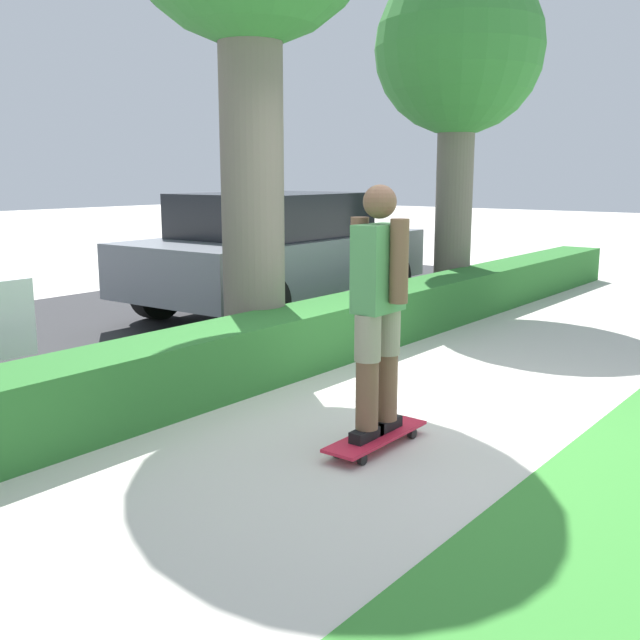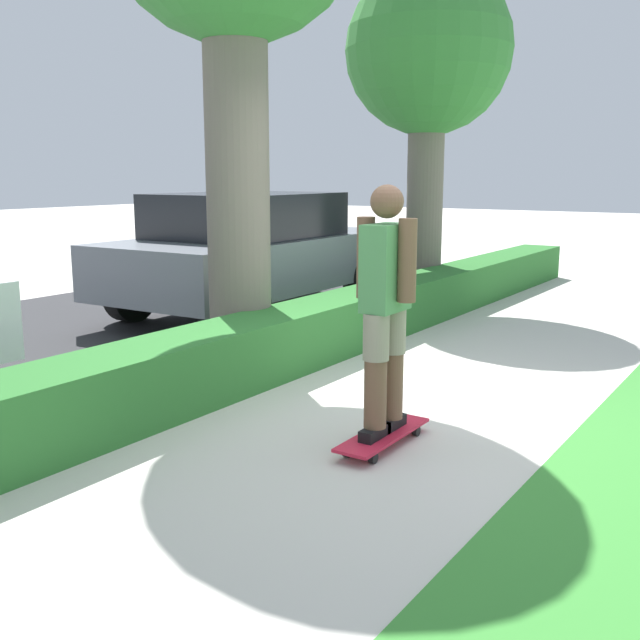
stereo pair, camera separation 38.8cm
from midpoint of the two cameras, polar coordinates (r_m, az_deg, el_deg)
The scene contains 7 objects.
ground_plane at distance 5.18m, azimuth 4.51°, elevation -8.02°, with size 60.00×60.00×0.00m, color beige.
street_asphalt at distance 8.02m, azimuth -22.75°, elevation -1.94°, with size 16.09×5.00×0.01m.
hedge_row at distance 6.01m, azimuth -8.92°, elevation -2.85°, with size 16.09×0.60×0.52m.
skateboard at distance 4.77m, azimuth 2.49°, elevation -8.79°, with size 0.84×0.24×0.09m.
skater_person at distance 4.56m, azimuth 2.58°, elevation 1.15°, with size 0.48×0.40×1.55m.
tree_far at distance 9.99m, azimuth 7.10°, elevation 19.12°, with size 2.10×2.10×4.26m.
parked_car_middle at distance 9.18m, azimuth -6.45°, elevation 5.26°, with size 4.01×1.93×1.46m.
Camera 2 is at (-4.40, -2.20, 1.70)m, focal length 42.00 mm.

